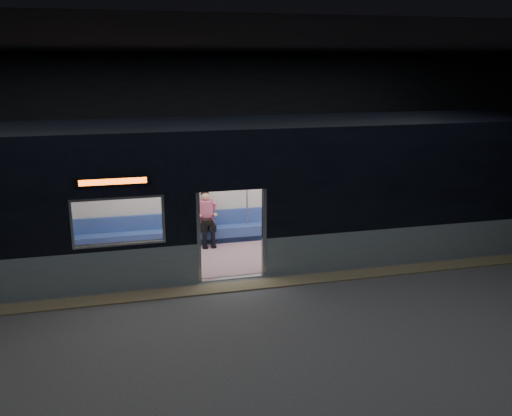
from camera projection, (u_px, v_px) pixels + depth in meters
name	position (u px, v px, depth m)	size (l,w,h in m)	color
station_floor	(243.00, 298.00, 11.23)	(24.00, 14.00, 0.01)	#47494C
station_envelope	(241.00, 120.00, 10.26)	(24.00, 14.00, 5.00)	black
tactile_strip	(237.00, 287.00, 11.74)	(22.80, 0.50, 0.03)	#8C7F59
metro_car	(219.00, 185.00, 13.12)	(18.00, 3.04, 3.35)	#8D9DA8
passenger	(206.00, 215.00, 14.29)	(0.42, 0.72, 1.43)	black
handbag	(207.00, 222.00, 14.09)	(0.29, 0.25, 0.15)	black
transit_map	(340.00, 181.00, 15.32)	(0.94, 0.03, 0.61)	white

